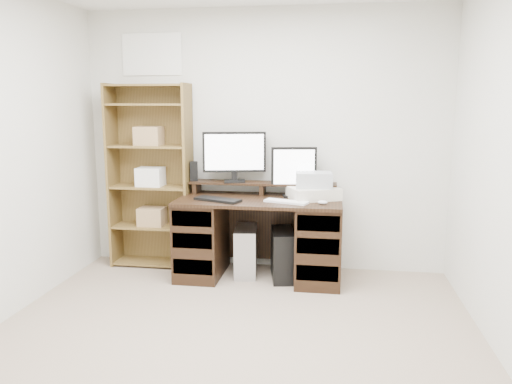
% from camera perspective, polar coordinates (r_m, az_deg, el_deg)
% --- Properties ---
extents(room, '(3.54, 4.04, 2.54)m').
position_cam_1_polar(room, '(2.90, -4.51, 2.81)').
color(room, tan).
rests_on(room, ground).
extents(desk, '(1.50, 0.70, 0.75)m').
position_cam_1_polar(desk, '(4.66, 0.40, -5.12)').
color(desk, black).
rests_on(desk, ground).
extents(riser_shelf, '(1.40, 0.22, 0.12)m').
position_cam_1_polar(riser_shelf, '(4.76, 0.77, 0.81)').
color(riser_shelf, black).
rests_on(riser_shelf, desk).
extents(monitor_wide, '(0.59, 0.20, 0.48)m').
position_cam_1_polar(monitor_wide, '(4.76, -2.50, 4.36)').
color(monitor_wide, black).
rests_on(monitor_wide, riser_shelf).
extents(monitor_small, '(0.42, 0.19, 0.46)m').
position_cam_1_polar(monitor_small, '(4.66, 4.35, 2.55)').
color(monitor_small, black).
rests_on(monitor_small, desk).
extents(speaker, '(0.10, 0.10, 0.19)m').
position_cam_1_polar(speaker, '(4.87, -7.13, 2.38)').
color(speaker, black).
rests_on(speaker, riser_shelf).
extents(keyboard_black, '(0.45, 0.29, 0.02)m').
position_cam_1_polar(keyboard_black, '(4.48, -4.40, -0.88)').
color(keyboard_black, black).
rests_on(keyboard_black, desk).
extents(keyboard_white, '(0.41, 0.24, 0.02)m').
position_cam_1_polar(keyboard_white, '(4.40, 3.47, -1.11)').
color(keyboard_white, white).
rests_on(keyboard_white, desk).
extents(mouse, '(0.10, 0.08, 0.03)m').
position_cam_1_polar(mouse, '(4.36, 7.61, -1.17)').
color(mouse, silver).
rests_on(mouse, desk).
extents(printer, '(0.52, 0.47, 0.11)m').
position_cam_1_polar(printer, '(4.58, 6.60, -0.13)').
color(printer, beige).
rests_on(printer, desk).
extents(basket, '(0.34, 0.26, 0.14)m').
position_cam_1_polar(basket, '(4.56, 6.63, 1.39)').
color(basket, '#A7ADB3').
rests_on(basket, printer).
extents(tower_silver, '(0.26, 0.47, 0.45)m').
position_cam_1_polar(tower_silver, '(4.79, -1.18, -6.71)').
color(tower_silver, '#ACAEB3').
rests_on(tower_silver, ground).
extents(tower_black, '(0.28, 0.49, 0.46)m').
position_cam_1_polar(tower_black, '(4.68, 3.06, -7.12)').
color(tower_black, black).
rests_on(tower_black, ground).
extents(bookshelf, '(0.80, 0.30, 1.80)m').
position_cam_1_polar(bookshelf, '(5.03, -11.87, 1.96)').
color(bookshelf, brown).
rests_on(bookshelf, ground).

